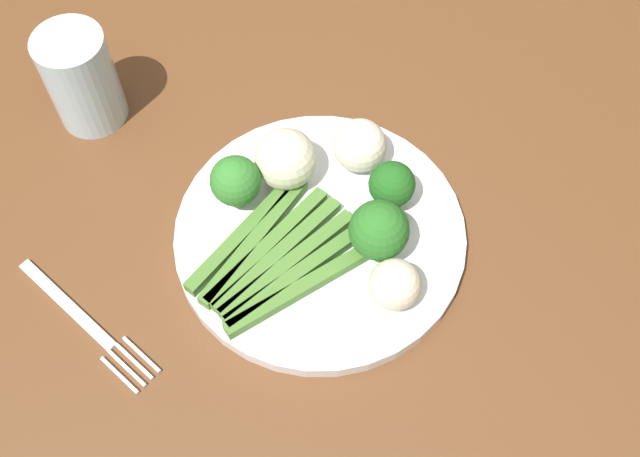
# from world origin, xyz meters

# --- Properties ---
(ground_plane) EXTENTS (6.00, 6.00, 0.02)m
(ground_plane) POSITION_xyz_m (0.00, 0.00, -0.01)
(ground_plane) COLOR #B7A88E
(dining_table) EXTENTS (1.15, 0.92, 0.75)m
(dining_table) POSITION_xyz_m (0.00, 0.00, 0.64)
(dining_table) COLOR brown
(dining_table) RESTS_ON ground_plane
(plate) EXTENTS (0.26, 0.26, 0.01)m
(plate) POSITION_xyz_m (-0.08, 0.06, 0.76)
(plate) COLOR white
(plate) RESTS_ON dining_table
(asparagus_bundle) EXTENTS (0.15, 0.11, 0.01)m
(asparagus_bundle) POSITION_xyz_m (-0.03, 0.05, 0.78)
(asparagus_bundle) COLOR #47752D
(asparagus_bundle) RESTS_ON plate
(broccoli_front_left) EXTENTS (0.05, 0.05, 0.06)m
(broccoli_front_left) POSITION_xyz_m (-0.10, 0.10, 0.81)
(broccoli_front_left) COLOR #568E33
(broccoli_front_left) RESTS_ON plate
(broccoli_left) EXTENTS (0.05, 0.05, 0.06)m
(broccoli_left) POSITION_xyz_m (-0.04, -0.02, 0.80)
(broccoli_left) COLOR #609E3D
(broccoli_left) RESTS_ON plate
(broccoli_back_right) EXTENTS (0.04, 0.04, 0.05)m
(broccoli_back_right) POSITION_xyz_m (-0.15, 0.07, 0.80)
(broccoli_back_right) COLOR #4C7F2B
(broccoli_back_right) RESTS_ON plate
(cauliflower_outer_edge) EXTENTS (0.04, 0.04, 0.04)m
(cauliflower_outer_edge) POSITION_xyz_m (-0.09, 0.14, 0.79)
(cauliflower_outer_edge) COLOR beige
(cauliflower_outer_edge) RESTS_ON plate
(cauliflower_front) EXTENTS (0.05, 0.05, 0.05)m
(cauliflower_front) POSITION_xyz_m (-0.16, 0.02, 0.79)
(cauliflower_front) COLOR silver
(cauliflower_front) RESTS_ON plate
(cauliflower_near_fork) EXTENTS (0.06, 0.06, 0.06)m
(cauliflower_near_fork) POSITION_xyz_m (-0.09, -0.01, 0.80)
(cauliflower_near_fork) COLOR beige
(cauliflower_near_fork) RESTS_ON plate
(fork) EXTENTS (0.04, 0.17, 0.00)m
(fork) POSITION_xyz_m (0.13, -0.01, 0.76)
(fork) COLOR silver
(fork) RESTS_ON dining_table
(water_glass) EXTENTS (0.07, 0.07, 0.10)m
(water_glass) POSITION_xyz_m (0.00, -0.20, 0.81)
(water_glass) COLOR silver
(water_glass) RESTS_ON dining_table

